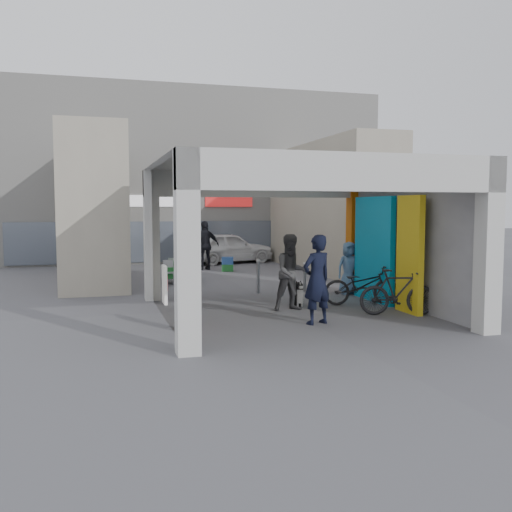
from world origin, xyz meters
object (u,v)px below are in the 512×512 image
object	(u,v)px
man_crates	(205,245)
bicycle_front	(361,285)
produce_stand	(180,275)
man_elderly	(349,268)
cafe_set	(180,274)
bicycle_rear	(398,292)
man_back_turned	(292,272)
white_van	(228,248)
man_with_dog	(317,279)
border_collie	(298,296)

from	to	relation	value
man_crates	bicycle_front	xyz separation A→B (m)	(2.28, -9.31, -0.47)
bicycle_front	produce_stand	bearing A→B (deg)	46.32
man_elderly	bicycle_front	xyz separation A→B (m)	(-0.49, -1.78, -0.25)
man_elderly	bicycle_front	size ratio (longest dim) A/B	0.78
cafe_set	bicycle_rear	xyz separation A→B (m)	(4.04, -7.23, 0.26)
cafe_set	man_back_turned	size ratio (longest dim) A/B	0.70
man_elderly	bicycle_front	world-z (taller)	man_elderly
white_van	man_with_dog	bearing A→B (deg)	160.98
man_with_dog	white_van	xyz separation A→B (m)	(1.24, 13.71, -0.26)
produce_stand	man_with_dog	distance (m)	7.70
border_collie	bicycle_rear	xyz separation A→B (m)	(1.82, -1.78, 0.28)
cafe_set	bicycle_rear	size ratio (longest dim) A/B	0.73
man_back_turned	cafe_set	bearing A→B (deg)	104.43
man_back_turned	bicycle_front	distance (m)	2.04
man_with_dog	bicycle_front	world-z (taller)	man_with_dog
man_crates	bicycle_rear	world-z (taller)	man_crates
border_collie	man_elderly	distance (m)	2.65
border_collie	produce_stand	bearing A→B (deg)	125.13
produce_stand	man_elderly	size ratio (longest dim) A/B	0.73
produce_stand	man_with_dog	size ratio (longest dim) A/B	0.57
bicycle_rear	cafe_set	bearing A→B (deg)	43.59
produce_stand	man_with_dog	xyz separation A→B (m)	(1.85, -7.44, 0.68)
man_crates	bicycle_rear	size ratio (longest dim) A/B	1.10
man_with_dog	white_van	size ratio (longest dim) A/B	0.47
produce_stand	white_van	distance (m)	7.00
produce_stand	bicycle_front	size ratio (longest dim) A/B	0.57
produce_stand	bicycle_rear	size ratio (longest dim) A/B	0.62
man_crates	bicycle_rear	bearing A→B (deg)	92.45
man_back_turned	white_van	bearing A→B (deg)	81.30
cafe_set	man_back_turned	bearing A→B (deg)	-72.56
man_with_dog	man_elderly	distance (m)	4.50
bicycle_front	bicycle_rear	world-z (taller)	bicycle_rear
cafe_set	white_van	distance (m)	6.79
man_with_dog	man_elderly	world-z (taller)	man_with_dog
border_collie	cafe_set	bearing A→B (deg)	124.05
man_with_dog	white_van	world-z (taller)	man_with_dog
cafe_set	bicycle_rear	world-z (taller)	bicycle_rear
man_elderly	white_van	bearing A→B (deg)	96.19
man_back_turned	man_elderly	distance (m)	3.19
border_collie	man_with_dog	xyz separation A→B (m)	(-0.39, -2.21, 0.70)
man_elderly	bicycle_rear	bearing A→B (deg)	-96.30
man_elderly	white_van	world-z (taller)	man_elderly
man_with_dog	bicycle_front	size ratio (longest dim) A/B	0.99
man_crates	man_elderly	bearing A→B (deg)	99.79
produce_stand	bicycle_front	world-z (taller)	bicycle_front
man_crates	white_van	bearing A→B (deg)	-131.74
produce_stand	man_crates	distance (m)	4.19
man_elderly	man_crates	xyz separation A→B (m)	(-2.77, 7.53, 0.22)
man_crates	bicycle_rear	distance (m)	11.11
bicycle_front	white_van	xyz separation A→B (m)	(-0.79, 11.77, 0.19)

